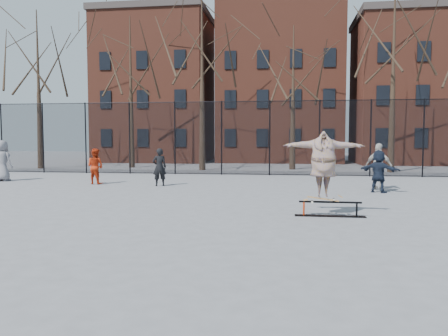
# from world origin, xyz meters

# --- Properties ---
(ground) EXTENTS (100.00, 100.00, 0.00)m
(ground) POSITION_xyz_m (0.00, 0.00, 0.00)
(ground) COLOR slate
(skate_rail) EXTENTS (1.79, 0.27, 0.39)m
(skate_rail) POSITION_xyz_m (3.20, 0.94, 0.15)
(skate_rail) COLOR black
(skate_rail) RESTS_ON ground
(skateboard) EXTENTS (0.86, 0.20, 0.10)m
(skateboard) POSITION_xyz_m (3.02, 0.94, 0.45)
(skateboard) COLOR #A36941
(skateboard) RESTS_ON skate_rail
(skater) EXTENTS (2.08, 0.60, 1.68)m
(skater) POSITION_xyz_m (3.02, 0.94, 1.34)
(skater) COLOR #693C96
(skater) RESTS_ON skateboard
(bystander_grey) EXTENTS (1.01, 0.74, 1.90)m
(bystander_grey) POSITION_xyz_m (-11.00, 8.15, 0.95)
(bystander_grey) COLOR slate
(bystander_grey) RESTS_ON ground
(bystander_black) EXTENTS (0.67, 0.57, 1.58)m
(bystander_black) POSITION_xyz_m (-3.17, 7.17, 0.79)
(bystander_black) COLOR black
(bystander_black) RESTS_ON ground
(bystander_red) EXTENTS (0.87, 0.75, 1.55)m
(bystander_red) POSITION_xyz_m (-6.15, 7.51, 0.77)
(bystander_red) COLOR #B52C0F
(bystander_red) RESTS_ON ground
(bystander_white) EXTENTS (1.12, 0.96, 1.81)m
(bystander_white) POSITION_xyz_m (5.66, 7.19, 0.90)
(bystander_white) COLOR beige
(bystander_white) RESTS_ON ground
(bystander_navy) EXTENTS (1.49, 1.15, 1.58)m
(bystander_navy) POSITION_xyz_m (5.46, 6.18, 0.79)
(bystander_navy) COLOR #192132
(bystander_navy) RESTS_ON ground
(fence) EXTENTS (34.03, 0.07, 4.00)m
(fence) POSITION_xyz_m (-0.01, 13.00, 2.05)
(fence) COLOR black
(fence) RESTS_ON ground
(tree_row) EXTENTS (33.66, 7.46, 10.67)m
(tree_row) POSITION_xyz_m (-0.25, 17.15, 7.36)
(tree_row) COLOR black
(tree_row) RESTS_ON ground
(rowhouses) EXTENTS (29.00, 7.00, 13.00)m
(rowhouses) POSITION_xyz_m (0.72, 26.00, 6.06)
(rowhouses) COLOR brown
(rowhouses) RESTS_ON ground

